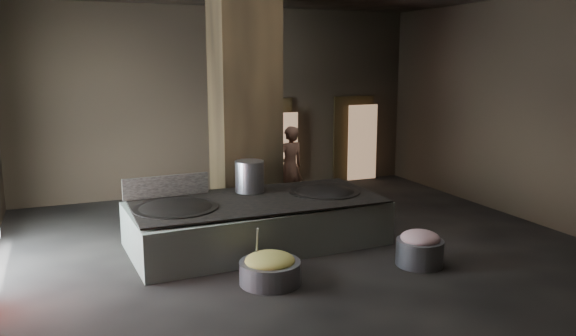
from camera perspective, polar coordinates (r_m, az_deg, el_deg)
name	(u,v)px	position (r m, az deg, el deg)	size (l,w,h in m)	color
floor	(295,246)	(10.20, 0.68, -7.92)	(10.00, 9.00, 0.10)	black
back_wall	(223,101)	(13.99, -6.60, 6.79)	(10.00, 0.10, 4.50)	black
front_wall	(474,163)	(5.83, 18.38, 0.48)	(10.00, 0.10, 4.50)	black
right_wall	(521,109)	(12.56, 22.57, 5.55)	(0.10, 9.00, 4.50)	black
pillar	(245,110)	(11.38, -4.44, 5.88)	(1.20, 1.20, 4.50)	black
hearth_platform	(257,223)	(10.06, -3.15, -5.63)	(4.41, 2.11, 0.77)	#A1B09E
platform_cap	(257,200)	(9.94, -3.18, -3.25)	(4.32, 2.07, 0.03)	black
wok_left	(176,212)	(9.55, -11.35, -4.44)	(1.39, 1.39, 0.38)	black
wok_left_rim	(175,208)	(9.54, -11.36, -4.04)	(1.42, 1.42, 0.05)	black
wok_right	(324,196)	(10.50, 3.72, -2.84)	(1.29, 1.29, 0.36)	black
wok_right_rim	(324,192)	(10.49, 3.73, -2.47)	(1.32, 1.32, 0.05)	black
stock_pot	(250,176)	(10.39, -3.93, -0.84)	(0.54, 0.54, 0.58)	#98999F
splash_guard	(166,186)	(10.25, -12.26, -1.81)	(1.53, 0.06, 0.38)	black
cook	(290,167)	(12.50, 0.20, 0.14)	(0.66, 0.43, 1.81)	#94614B
veg_basin	(270,272)	(8.42, -1.84, -10.54)	(0.91, 0.91, 0.33)	slate
veg_fill	(270,261)	(8.35, -1.85, -9.38)	(0.75, 0.75, 0.23)	#7D9C4B
ladle	(257,246)	(8.37, -3.19, -7.89)	(0.03, 0.03, 0.72)	#98999F
meat_basin	(420,252)	(9.35, 13.22, -8.34)	(0.76, 0.76, 0.42)	slate
meat_fill	(420,238)	(9.27, 13.28, -6.93)	(0.63, 0.63, 0.24)	#A8656F
doorway_near	(271,145)	(14.40, -1.79, 2.36)	(1.18, 0.08, 2.38)	black
doorway_near_glow	(284,147)	(14.32, -0.40, 2.12)	(0.75, 0.04, 1.77)	#8C6647
doorway_far	(353,140)	(15.39, 6.63, 2.86)	(1.18, 0.08, 2.38)	black
doorway_far_glow	(362,142)	(15.29, 7.56, 2.59)	(0.86, 0.04, 2.03)	#8C6647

